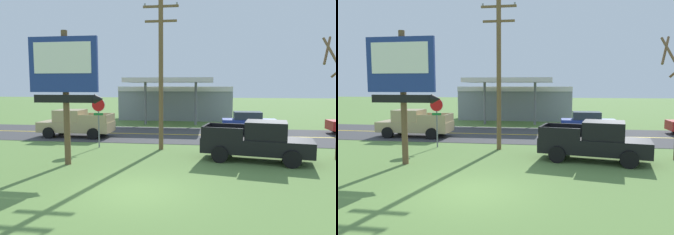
{
  "view_description": "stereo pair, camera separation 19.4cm",
  "coord_description": "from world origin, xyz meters",
  "views": [
    {
      "loc": [
        2.58,
        -10.35,
        3.65
      ],
      "look_at": [
        0.0,
        8.0,
        1.8
      ],
      "focal_mm": 33.73,
      "sensor_mm": 36.0,
      "label": 1
    },
    {
      "loc": [
        2.77,
        -10.32,
        3.65
      ],
      "look_at": [
        0.0,
        8.0,
        1.8
      ],
      "focal_mm": 33.73,
      "sensor_mm": 36.0,
      "label": 2
    }
  ],
  "objects": [
    {
      "name": "ground_plane",
      "position": [
        0.0,
        0.0,
        0.0
      ],
      "size": [
        180.0,
        180.0,
        0.0
      ],
      "primitive_type": "plane",
      "color": "#5B7F3D"
    },
    {
      "name": "road_asphalt",
      "position": [
        0.0,
        13.0,
        0.01
      ],
      "size": [
        140.0,
        8.0,
        0.02
      ],
      "primitive_type": "cube",
      "color": "#3D3D3F",
      "rests_on": "ground"
    },
    {
      "name": "road_centre_line",
      "position": [
        0.0,
        13.0,
        0.02
      ],
      "size": [
        126.0,
        0.2,
        0.01
      ],
      "primitive_type": "cube",
      "color": "gold",
      "rests_on": "road_asphalt"
    },
    {
      "name": "motel_sign",
      "position": [
        -4.02,
        3.22,
        4.12
      ],
      "size": [
        3.45,
        0.54,
        6.15
      ],
      "color": "brown",
      "rests_on": "ground"
    },
    {
      "name": "stop_sign",
      "position": [
        -4.07,
        7.44,
        2.03
      ],
      "size": [
        0.8,
        0.08,
        2.95
      ],
      "color": "slate",
      "rests_on": "ground"
    },
    {
      "name": "utility_pole",
      "position": [
        -0.32,
        7.43,
        4.59
      ],
      "size": [
        2.0,
        0.26,
        8.56
      ],
      "color": "brown",
      "rests_on": "ground"
    },
    {
      "name": "gas_station",
      "position": [
        -1.35,
        24.84,
        1.94
      ],
      "size": [
        12.0,
        11.5,
        4.4
      ],
      "color": "gray",
      "rests_on": "ground"
    },
    {
      "name": "pickup_black_parked_on_lawn",
      "position": [
        4.8,
        5.32,
        0.96
      ],
      "size": [
        5.48,
        2.96,
        1.96
      ],
      "color": "black",
      "rests_on": "ground"
    },
    {
      "name": "pickup_tan_on_road",
      "position": [
        -7.13,
        11.0,
        0.96
      ],
      "size": [
        5.2,
        2.24,
        1.96
      ],
      "color": "tan",
      "rests_on": "ground"
    },
    {
      "name": "car_blue_near_lane",
      "position": [
        5.46,
        15.0,
        0.83
      ],
      "size": [
        4.2,
        2.0,
        1.64
      ],
      "color": "#233893",
      "rests_on": "ground"
    }
  ]
}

